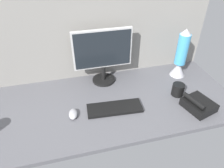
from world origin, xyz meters
The scene contains 8 objects.
ground_plane centered at (0.00, 0.00, -1.50)cm, with size 180.00×80.00×3.00cm, color #515156.
cubicle_wall_back centered at (0.00, 37.50, 37.36)cm, with size 180.00×5.00×74.71cm.
monitor centered at (1.61, 25.14, 23.94)cm, with size 44.43×18.00×42.91cm.
keyboard centered at (1.58, -10.48, 1.00)cm, with size 37.00×13.00×2.00cm, color black.
mouse centered at (-26.23, -10.04, 1.70)cm, with size 5.60×9.60×3.40cm, color #99999E.
mug_black_travel centered at (50.53, -6.35, 4.53)cm, with size 8.78×8.78×9.05cm.
lava_lamp centered at (63.63, 17.88, 16.93)cm, with size 12.33×12.33×40.35cm.
desk_phone centered at (56.78, -23.16, 3.19)cm, with size 21.51×22.89×8.80cm.
Camera 1 is at (-25.44, -110.30, 96.64)cm, focal length 33.13 mm.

